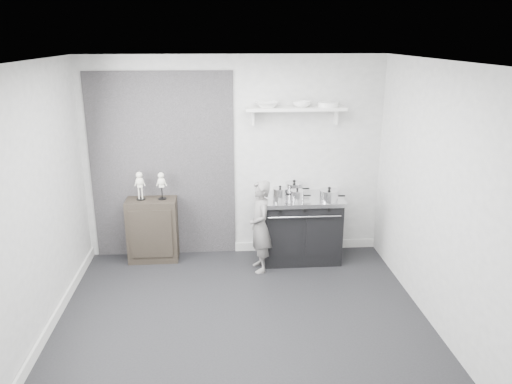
{
  "coord_description": "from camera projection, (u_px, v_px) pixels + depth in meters",
  "views": [
    {
      "loc": [
        -0.21,
        -4.73,
        2.93
      ],
      "look_at": [
        0.23,
        0.95,
        1.13
      ],
      "focal_mm": 35.0,
      "sensor_mm": 36.0,
      "label": 1
    }
  ],
  "objects": [
    {
      "name": "ground",
      "position": [
        242.0,
        319.0,
        5.39
      ],
      "size": [
        4.0,
        4.0,
        0.0
      ],
      "primitive_type": "plane",
      "color": "black",
      "rests_on": "ground"
    },
    {
      "name": "room_shell",
      "position": [
        231.0,
        169.0,
        5.03
      ],
      "size": [
        4.02,
        3.62,
        2.71
      ],
      "color": "#ABABA9",
      "rests_on": "ground"
    },
    {
      "name": "wall_shelf",
      "position": [
        296.0,
        109.0,
        6.44
      ],
      "size": [
        1.3,
        0.26,
        0.24
      ],
      "color": "silver",
      "rests_on": "room_shell"
    },
    {
      "name": "stove",
      "position": [
        300.0,
        228.0,
        6.72
      ],
      "size": [
        1.1,
        0.69,
        0.88
      ],
      "color": "black",
      "rests_on": "ground"
    },
    {
      "name": "side_cabinet",
      "position": [
        153.0,
        229.0,
        6.71
      ],
      "size": [
        0.66,
        0.38,
        0.86
      ],
      "primitive_type": "cube",
      "color": "black",
      "rests_on": "ground"
    },
    {
      "name": "child",
      "position": [
        260.0,
        226.0,
        6.35
      ],
      "size": [
        0.35,
        0.47,
        1.2
      ],
      "primitive_type": "imported",
      "rotation": [
        0.0,
        0.0,
        -1.43
      ],
      "color": "slate",
      "rests_on": "ground"
    },
    {
      "name": "pot_front_left",
      "position": [
        280.0,
        194.0,
        6.46
      ],
      "size": [
        0.28,
        0.2,
        0.19
      ],
      "color": "silver",
      "rests_on": "stove"
    },
    {
      "name": "pot_back_left",
      "position": [
        294.0,
        188.0,
        6.7
      ],
      "size": [
        0.33,
        0.24,
        0.2
      ],
      "color": "silver",
      "rests_on": "stove"
    },
    {
      "name": "pot_front_right",
      "position": [
        329.0,
        196.0,
        6.4
      ],
      "size": [
        0.33,
        0.25,
        0.19
      ],
      "color": "silver",
      "rests_on": "stove"
    },
    {
      "name": "pot_front_center",
      "position": [
        297.0,
        195.0,
        6.44
      ],
      "size": [
        0.27,
        0.18,
        0.17
      ],
      "color": "silver",
      "rests_on": "stove"
    },
    {
      "name": "skeleton_full",
      "position": [
        140.0,
        184.0,
        6.51
      ],
      "size": [
        0.12,
        0.08,
        0.44
      ],
      "primitive_type": null,
      "color": "silver",
      "rests_on": "side_cabinet"
    },
    {
      "name": "skeleton_torso",
      "position": [
        161.0,
        184.0,
        6.53
      ],
      "size": [
        0.12,
        0.08,
        0.42
      ],
      "primitive_type": null,
      "color": "silver",
      "rests_on": "side_cabinet"
    },
    {
      "name": "bowl_large",
      "position": [
        267.0,
        104.0,
        6.38
      ],
      "size": [
        0.31,
        0.31,
        0.08
      ],
      "primitive_type": "imported",
      "color": "white",
      "rests_on": "wall_shelf"
    },
    {
      "name": "bowl_small",
      "position": [
        302.0,
        104.0,
        6.42
      ],
      "size": [
        0.24,
        0.24,
        0.07
      ],
      "primitive_type": "imported",
      "color": "white",
      "rests_on": "wall_shelf"
    },
    {
      "name": "plate_stack",
      "position": [
        328.0,
        104.0,
        6.44
      ],
      "size": [
        0.27,
        0.27,
        0.06
      ],
      "primitive_type": "cylinder",
      "color": "white",
      "rests_on": "wall_shelf"
    }
  ]
}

